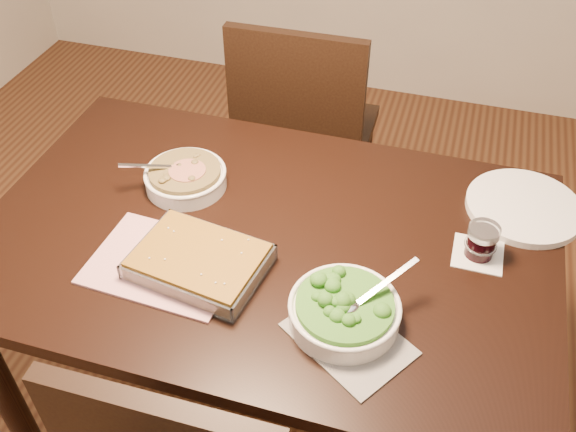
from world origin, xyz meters
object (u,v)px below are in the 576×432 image
object	(u,v)px
broccoli_bowl	(344,311)
dinner_plate	(524,207)
stew_bowl	(185,177)
table	(266,262)
wine_tumbler	(482,241)
chair_far	(303,129)
baking_dish	(199,262)

from	to	relation	value
broccoli_bowl	dinner_plate	size ratio (longest dim) A/B	0.83
stew_bowl	broccoli_bowl	distance (m)	0.59
table	wine_tumbler	size ratio (longest dim) A/B	16.77
table	stew_bowl	bearing A→B (deg)	155.20
broccoli_bowl	chair_far	bearing A→B (deg)	110.24
broccoli_bowl	baking_dish	xyz separation A→B (m)	(-0.35, 0.05, -0.01)
broccoli_bowl	wine_tumbler	distance (m)	0.38
broccoli_bowl	stew_bowl	bearing A→B (deg)	147.35
wine_tumbler	dinner_plate	distance (m)	0.22
stew_bowl	wine_tumbler	bearing A→B (deg)	-2.90
stew_bowl	wine_tumbler	xyz separation A→B (m)	(0.76, -0.04, 0.02)
stew_bowl	baking_dish	size ratio (longest dim) A/B	0.68
baking_dish	dinner_plate	bearing A→B (deg)	39.71
table	chair_far	xyz separation A→B (m)	(-0.11, 0.76, -0.12)
wine_tumbler	dinner_plate	bearing A→B (deg)	63.36
wine_tumbler	chair_far	distance (m)	0.95
wine_tumbler	chair_far	world-z (taller)	chair_far
stew_bowl	wine_tumbler	size ratio (longest dim) A/B	2.61
dinner_plate	stew_bowl	bearing A→B (deg)	-169.65
baking_dish	chair_far	xyz separation A→B (m)	(-0.01, 0.91, -0.24)
table	stew_bowl	xyz separation A→B (m)	(-0.26, 0.12, 0.13)
table	chair_far	size ratio (longest dim) A/B	1.46
wine_tumbler	dinner_plate	world-z (taller)	wine_tumbler
broccoli_bowl	baking_dish	world-z (taller)	broccoli_bowl
baking_dish	chair_far	size ratio (longest dim) A/B	0.34
dinner_plate	chair_far	xyz separation A→B (m)	(-0.71, 0.49, -0.22)
broccoli_bowl	wine_tumbler	size ratio (longest dim) A/B	2.87
table	dinner_plate	size ratio (longest dim) A/B	4.84
broccoli_bowl	chair_far	distance (m)	1.06
baking_dish	wine_tumbler	distance (m)	0.65
stew_bowl	baking_dish	distance (m)	0.31
dinner_plate	broccoli_bowl	bearing A→B (deg)	-126.80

